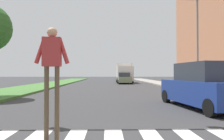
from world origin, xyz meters
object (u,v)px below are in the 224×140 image
object	(u,v)px
pedestrian_performer	(52,66)
sedan_midblock	(124,79)
suv_crossing	(203,87)
street_lamp_right	(196,35)
truck_box_delivery	(124,73)

from	to	relation	value
pedestrian_performer	sedan_midblock	bearing A→B (deg)	82.09
suv_crossing	sedan_midblock	distance (m)	21.62
pedestrian_performer	sedan_midblock	world-z (taller)	pedestrian_performer
suv_crossing	sedan_midblock	bearing A→B (deg)	94.60
suv_crossing	sedan_midblock	xyz separation A→B (m)	(-1.73, 21.55, -0.17)
sedan_midblock	suv_crossing	bearing A→B (deg)	-85.40
street_lamp_right	truck_box_delivery	size ratio (longest dim) A/B	1.21
sedan_midblock	street_lamp_right	bearing A→B (deg)	-71.27
pedestrian_performer	truck_box_delivery	size ratio (longest dim) A/B	0.40
truck_box_delivery	suv_crossing	bearing A→B (deg)	-86.44
suv_crossing	pedestrian_performer	bearing A→B (deg)	-140.07
pedestrian_performer	suv_crossing	world-z (taller)	pedestrian_performer
suv_crossing	street_lamp_right	bearing A→B (deg)	68.39
pedestrian_performer	sedan_midblock	size ratio (longest dim) A/B	0.57
suv_crossing	truck_box_delivery	distance (m)	24.28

